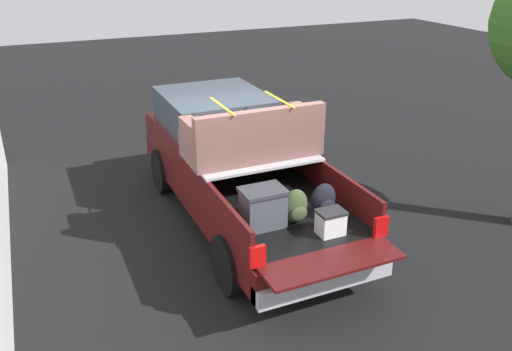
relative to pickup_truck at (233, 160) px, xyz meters
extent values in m
plane|color=black|center=(-0.37, 0.00, -0.99)|extent=(40.00, 40.00, 0.00)
cube|color=#470F0F|center=(-0.37, 0.00, -0.37)|extent=(5.50, 1.92, 0.46)
cube|color=black|center=(-1.57, 0.00, -0.12)|extent=(2.80, 1.80, 0.04)
cube|color=#470F0F|center=(-1.57, 0.93, 0.11)|extent=(2.80, 0.06, 0.50)
cube|color=#470F0F|center=(-1.57, -0.93, 0.11)|extent=(2.80, 0.06, 0.50)
cube|color=#470F0F|center=(-0.20, 0.00, 0.11)|extent=(0.06, 1.80, 0.50)
cube|color=#470F0F|center=(-3.25, 0.00, -0.12)|extent=(0.55, 1.80, 0.04)
cube|color=#B2B2B7|center=(-0.80, 0.00, 0.38)|extent=(1.25, 1.92, 0.04)
cube|color=#470F0F|center=(0.98, 0.00, 0.11)|extent=(2.30, 1.92, 0.50)
cube|color=#2D3842|center=(0.88, 0.00, 0.66)|extent=(1.94, 1.76, 0.60)
cube|color=#470F0F|center=(2.33, 0.00, 0.05)|extent=(0.40, 1.82, 0.38)
cube|color=#B2B2B7|center=(-3.09, 0.00, -0.48)|extent=(0.24, 1.92, 0.24)
cube|color=red|center=(-2.99, 0.88, 0.04)|extent=(0.06, 0.20, 0.28)
cube|color=red|center=(-2.99, -0.88, 0.04)|extent=(0.06, 0.20, 0.28)
cylinder|color=black|center=(1.38, 0.88, -0.58)|extent=(0.83, 0.30, 0.83)
cylinder|color=black|center=(1.38, -0.88, -0.58)|extent=(0.83, 0.30, 0.83)
cylinder|color=black|center=(-2.12, 0.88, -0.58)|extent=(0.83, 0.30, 0.83)
cylinder|color=black|center=(-2.12, -0.88, -0.58)|extent=(0.83, 0.30, 0.83)
cube|color=#474C56|center=(-2.11, 0.40, 0.14)|extent=(0.40, 0.55, 0.49)
cube|color=#31353C|center=(-2.11, 0.40, 0.41)|extent=(0.44, 0.59, 0.05)
ellipsoid|color=#384728|center=(-2.19, -0.04, 0.14)|extent=(0.20, 0.37, 0.49)
ellipsoid|color=#384728|center=(-2.30, -0.04, 0.07)|extent=(0.09, 0.26, 0.21)
ellipsoid|color=black|center=(-2.15, -0.51, 0.13)|extent=(0.20, 0.38, 0.47)
ellipsoid|color=black|center=(-2.26, -0.51, 0.06)|extent=(0.09, 0.26, 0.21)
cube|color=white|center=(-2.67, -0.31, 0.05)|extent=(0.26, 0.34, 0.30)
cube|color=#262628|center=(-2.67, -0.31, 0.22)|extent=(0.28, 0.36, 0.04)
cube|color=brown|center=(-0.80, 0.00, 0.61)|extent=(0.90, 2.05, 0.42)
cube|color=brown|center=(-1.17, 0.00, 1.02)|extent=(0.16, 2.05, 0.40)
cube|color=brown|center=(-0.75, 0.93, 0.93)|extent=(0.66, 0.20, 0.22)
cube|color=brown|center=(-0.75, -0.93, 0.93)|extent=(0.66, 0.20, 0.22)
cube|color=yellow|center=(-0.80, 0.46, 1.23)|extent=(1.00, 0.03, 0.02)
cube|color=yellow|center=(-0.80, -0.46, 1.23)|extent=(1.00, 0.03, 0.02)
camera|label=1|loc=(-7.85, 3.05, 3.43)|focal=37.27mm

